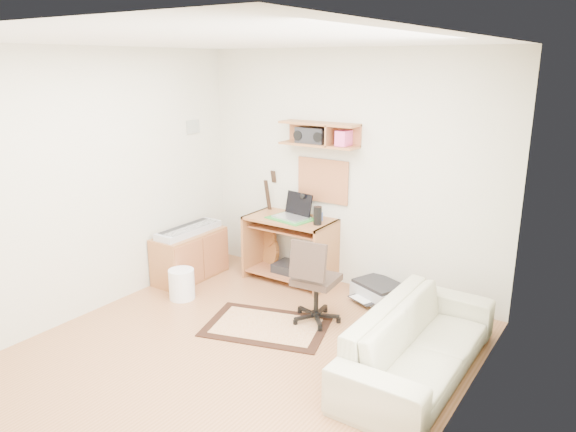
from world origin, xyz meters
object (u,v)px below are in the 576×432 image
Objects in this scene: cabinet at (190,256)px; printer at (379,292)px; sofa at (420,331)px; desk at (290,249)px; task_chair at (316,280)px.

printer is at bearing 17.43° from cabinet.
sofa is (0.86, -1.12, 0.28)m from printer.
desk is at bearing -153.87° from printer.
task_chair is at bearing -87.79° from printer.
task_chair is 1.81m from cabinet.
cabinet is at bearing 170.30° from task_chair.
task_chair is 1.75× the size of printer.
sofa reaches higher than printer.
task_chair is 0.92m from printer.
desk is 2.22m from sofa.
cabinet is (-1.80, 0.14, -0.16)m from task_chair.
sofa is at bearing -28.35° from desk.
cabinet is at bearing -149.35° from desk.
task_chair reaches higher than sofa.
cabinet is 0.48× the size of sofa.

